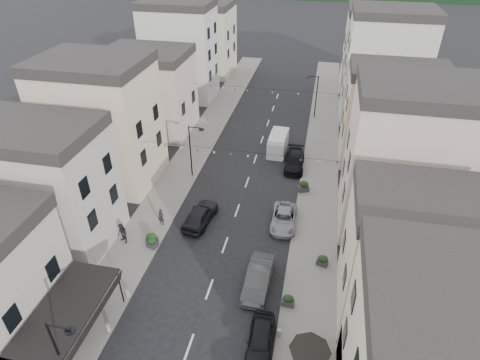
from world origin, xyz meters
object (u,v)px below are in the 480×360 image
Objects in this scene: parked_car_a at (261,339)px; parked_car_e at (200,215)px; delivery_van at (278,143)px; parked_car_c at (284,219)px; pedestrian_a at (161,217)px; parked_car_d at (294,161)px; parked_car_b at (258,278)px; pedestrian_b at (122,234)px.

parked_car_e is (-7.55, 11.55, 0.12)m from parked_car_a.
parked_car_c is at bearing -79.03° from delivery_van.
parked_car_a is 15.03m from pedestrian_a.
pedestrian_a is (-3.32, -1.18, 0.11)m from parked_car_e.
pedestrian_a is at bearing -132.41° from parked_car_d.
parked_car_b is (-1.03, 5.05, 0.11)m from parked_car_a.
parked_car_a is at bearing -92.06° from parked_car_d.
parked_car_c is 0.98× the size of parked_car_e.
parked_car_e is 0.99× the size of delivery_van.
parked_car_e reaches higher than parked_car_b.
parked_car_c is at bearing 53.47° from pedestrian_b.
parked_car_d is 2.66× the size of pedestrian_b.
pedestrian_a is 3.78m from pedestrian_b.
parked_car_a reaches higher than parked_car_c.
pedestrian_b is (-13.20, -5.42, 0.43)m from parked_car_c.
parked_car_c is at bearing -162.94° from parked_car_e.
parked_car_c is 14.28m from pedestrian_b.
parked_car_c is (1.03, 7.77, -0.16)m from parked_car_b.
parked_car_d is 13.86m from parked_car_e.
parked_car_e is at bearing 67.42° from pedestrian_b.
parked_car_b is 1.01× the size of delivery_van.
delivery_van is (-1.27, 21.35, 0.33)m from parked_car_b.
delivery_van is at bearing 95.00° from parked_car_b.
parked_car_e is at bearing 121.55° from parked_car_a.
pedestrian_b is at bearing -118.47° from delivery_van.
pedestrian_a is (-9.84, 5.32, 0.12)m from parked_car_b.
pedestrian_a is (-10.87, -12.80, 0.19)m from parked_car_d.
delivery_van is 21.91m from pedestrian_b.
parked_car_e is 3.52m from pedestrian_a.
pedestrian_b reaches higher than parked_car_a.
parked_car_b is 12.41m from pedestrian_b.
parked_car_b is at bearing 142.63° from parked_car_e.
pedestrian_b is at bearing -116.82° from pedestrian_a.
pedestrian_b reaches higher than parked_car_d.
delivery_van reaches higher than parked_car_b.
delivery_van is at bearing 97.70° from parked_car_c.
pedestrian_a is at bearing 27.01° from parked_car_e.
delivery_van reaches higher than parked_car_e.
parked_car_d is at bearing -115.50° from parked_car_e.
parked_car_d is 16.79m from pedestrian_a.
parked_car_d is at bearing 88.36° from parked_car_b.
parked_car_d is at bearing 88.12° from parked_car_c.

